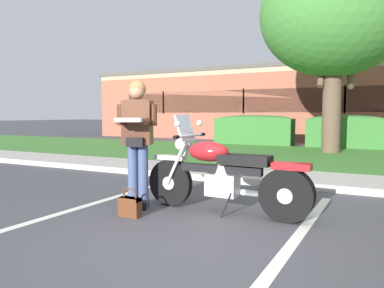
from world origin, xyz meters
TOP-DOWN VIEW (x-y plane):
  - ground_plane at (0.00, 0.00)m, footprint 140.00×140.00m
  - curb_strip at (0.00, 2.96)m, footprint 60.00×0.20m
  - concrete_walk at (0.00, 3.81)m, footprint 60.00×1.50m
  - grass_lawn at (0.00, 7.68)m, footprint 60.00×6.25m
  - stall_stripe_0 at (-2.13, 0.20)m, footprint 0.24×4.40m
  - stall_stripe_1 at (0.72, 0.20)m, footprint 0.24×4.40m
  - motorcycle at (-0.22, 0.96)m, footprint 2.24×0.82m
  - rider_person at (-1.41, 0.64)m, footprint 0.56×0.66m
  - handbag at (-1.26, 0.26)m, footprint 0.28×0.13m
  - shade_tree at (0.12, 8.96)m, footprint 4.56×4.56m
  - hedge_left at (-3.06, 11.05)m, footprint 3.14×0.90m
  - hedge_center_left at (0.40, 11.05)m, footprint 2.69×0.90m
  - brick_building at (0.15, 17.93)m, footprint 26.96×8.77m

SIDE VIEW (x-z plane):
  - ground_plane at x=0.00m, z-range 0.00..0.00m
  - stall_stripe_0 at x=-2.13m, z-range 0.00..0.01m
  - stall_stripe_1 at x=0.72m, z-range 0.00..0.01m
  - grass_lawn at x=0.00m, z-range 0.00..0.06m
  - concrete_walk at x=0.00m, z-range 0.00..0.08m
  - curb_strip at x=0.00m, z-range 0.00..0.12m
  - handbag at x=-1.26m, z-range -0.04..0.32m
  - motorcycle at x=-0.22m, z-range -0.14..1.12m
  - hedge_center_left at x=0.40m, z-range 0.03..1.27m
  - hedge_left at x=-3.06m, z-range 0.03..1.27m
  - rider_person at x=-1.41m, z-range 0.15..1.86m
  - brick_building at x=0.15m, z-range 0.00..3.68m
  - shade_tree at x=0.12m, z-range 1.18..7.49m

